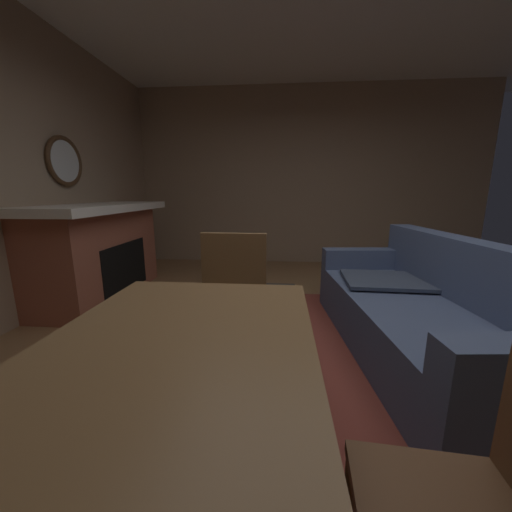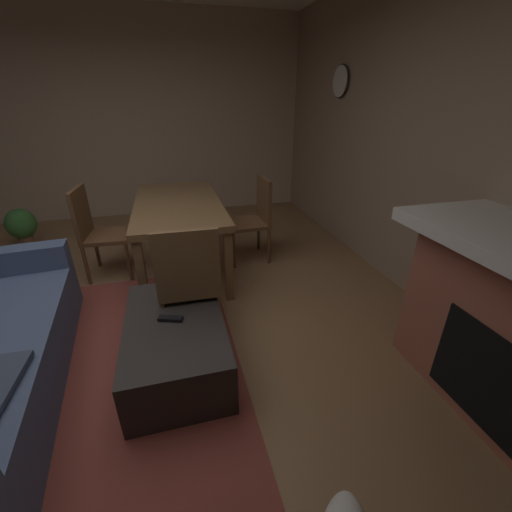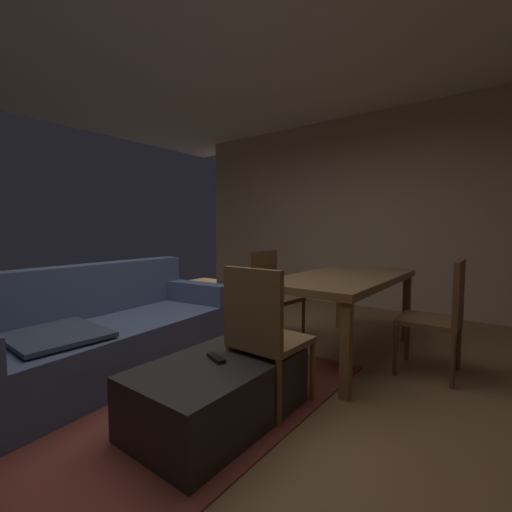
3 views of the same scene
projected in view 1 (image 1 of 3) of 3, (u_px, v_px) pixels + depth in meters
floor at (327, 375)px, 1.99m from camera, size 8.10×8.10×0.00m
wall_left at (301, 178)px, 4.98m from camera, size 0.12×5.89×2.85m
area_rug at (332, 352)px, 2.27m from camera, size 2.60×2.00×0.01m
fireplace at (100, 251)px, 3.39m from camera, size 1.90×0.76×1.07m
round_wall_mirror at (65, 161)px, 3.21m from camera, size 0.53×0.05×0.53m
couch at (422, 315)px, 2.20m from camera, size 2.21×1.10×0.86m
ottoman_coffee_table at (255, 327)px, 2.28m from camera, size 1.05×0.64×0.38m
tv_remote at (257, 302)px, 2.23m from camera, size 0.10×0.17×0.02m
dining_table at (139, 428)px, 0.69m from camera, size 1.74×0.86×0.74m
dining_chair_north at (510, 511)px, 0.64m from camera, size 0.47×0.47×0.93m
dining_chair_west at (231, 297)px, 1.95m from camera, size 0.45×0.45×0.93m
small_dog at (223, 277)px, 3.66m from camera, size 0.53×0.44×0.29m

